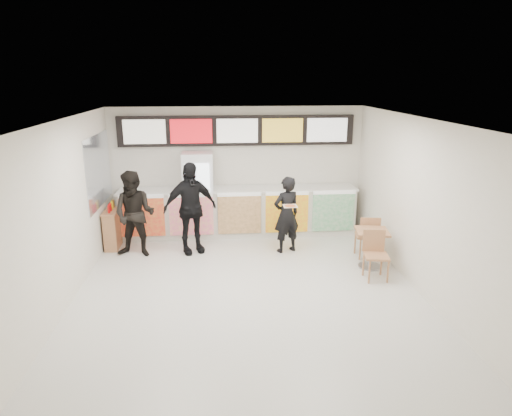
{
  "coord_description": "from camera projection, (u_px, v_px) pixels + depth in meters",
  "views": [
    {
      "loc": [
        -0.5,
        -7.29,
        3.66
      ],
      "look_at": [
        0.25,
        1.2,
        1.2
      ],
      "focal_mm": 32.0,
      "sensor_mm": 36.0,
      "label": 1
    }
  ],
  "objects": [
    {
      "name": "ceiling",
      "position": [
        247.0,
        120.0,
        7.2
      ],
      "size": [
        7.0,
        7.0,
        0.0
      ],
      "primitive_type": "plane",
      "rotation": [
        3.14,
        0.0,
        0.0
      ],
      "color": "white",
      "rests_on": "wall_back"
    },
    {
      "name": "menu_board",
      "position": [
        237.0,
        131.0,
        10.62
      ],
      "size": [
        5.5,
        0.14,
        0.7
      ],
      "color": "black",
      "rests_on": "wall_back"
    },
    {
      "name": "pizza_slice",
      "position": [
        290.0,
        206.0,
        9.19
      ],
      "size": [
        0.36,
        0.36,
        0.02
      ],
      "color": "beige",
      "rests_on": "customer_main"
    },
    {
      "name": "wall_right",
      "position": [
        421.0,
        207.0,
        7.87
      ],
      "size": [
        0.0,
        7.0,
        7.0
      ],
      "primitive_type": "plane",
      "rotation": [
        1.57,
        0.0,
        -1.57
      ],
      "color": "silver",
      "rests_on": "floor"
    },
    {
      "name": "customer_main",
      "position": [
        286.0,
        215.0,
        9.71
      ],
      "size": [
        0.71,
        0.59,
        1.66
      ],
      "primitive_type": "imported",
      "rotation": [
        0.0,
        0.0,
        3.52
      ],
      "color": "black",
      "rests_on": "floor"
    },
    {
      "name": "customer_mid",
      "position": [
        190.0,
        208.0,
        9.63
      ],
      "size": [
        1.25,
        0.88,
        1.97
      ],
      "primitive_type": "imported",
      "rotation": [
        0.0,
        0.0,
        0.38
      ],
      "color": "black",
      "rests_on": "floor"
    },
    {
      "name": "condiment_ledge",
      "position": [
        113.0,
        228.0,
        10.07
      ],
      "size": [
        0.31,
        0.76,
        1.01
      ],
      "color": "tan",
      "rests_on": "floor"
    },
    {
      "name": "wall_left",
      "position": [
        63.0,
        215.0,
        7.37
      ],
      "size": [
        0.0,
        7.0,
        7.0
      ],
      "primitive_type": "plane",
      "rotation": [
        1.57,
        0.0,
        1.57
      ],
      "color": "silver",
      "rests_on": "floor"
    },
    {
      "name": "mirror_panel",
      "position": [
        99.0,
        170.0,
        9.64
      ],
      "size": [
        0.01,
        2.0,
        1.5
      ],
      "primitive_type": "cube",
      "color": "#B2B7BF",
      "rests_on": "wall_left"
    },
    {
      "name": "drinks_fridge",
      "position": [
        199.0,
        195.0,
        10.66
      ],
      "size": [
        0.7,
        0.67,
        2.0
      ],
      "color": "white",
      "rests_on": "floor"
    },
    {
      "name": "floor",
      "position": [
        248.0,
        292.0,
        8.04
      ],
      "size": [
        7.0,
        7.0,
        0.0
      ],
      "primitive_type": "plane",
      "color": "beige",
      "rests_on": "ground"
    },
    {
      "name": "service_counter",
      "position": [
        239.0,
        212.0,
        10.84
      ],
      "size": [
        5.56,
        0.77,
        1.14
      ],
      "color": "silver",
      "rests_on": "floor"
    },
    {
      "name": "wall_back",
      "position": [
        237.0,
        170.0,
        10.97
      ],
      "size": [
        6.0,
        0.0,
        6.0
      ],
      "primitive_type": "plane",
      "rotation": [
        1.57,
        0.0,
        0.0
      ],
      "color": "silver",
      "rests_on": "floor"
    },
    {
      "name": "cafe_table",
      "position": [
        371.0,
        242.0,
        8.96
      ],
      "size": [
        0.71,
        1.61,
        0.92
      ],
      "rotation": [
        0.0,
        0.0,
        -0.16
      ],
      "color": "tan",
      "rests_on": "floor"
    },
    {
      "name": "customer_left",
      "position": [
        135.0,
        214.0,
        9.45
      ],
      "size": [
        1.01,
        0.86,
        1.82
      ],
      "primitive_type": "imported",
      "rotation": [
        0.0,
        0.0,
        -0.22
      ],
      "color": "black",
      "rests_on": "floor"
    }
  ]
}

